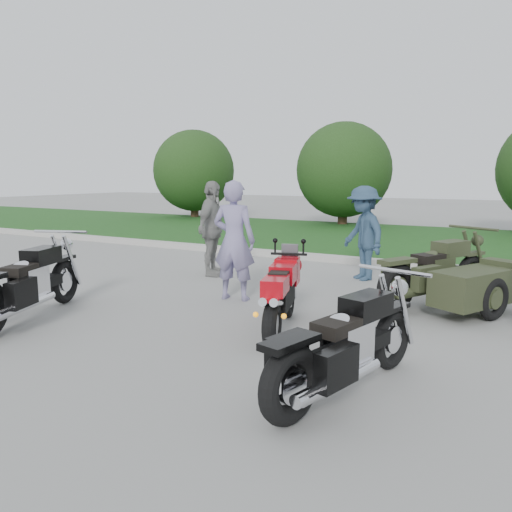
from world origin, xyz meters
The scene contains 12 objects.
ground centered at (0.00, 0.00, 0.00)m, with size 80.00×80.00×0.00m, color gray.
curb centered at (0.00, 6.00, 0.07)m, with size 60.00×0.30×0.15m, color #B3B0A8.
grass_strip centered at (0.00, 10.15, 0.07)m, with size 60.00×8.00×0.14m, color #265B1F.
tree_far_left centered at (-10.00, 13.50, 2.19)m, with size 3.60×3.60×4.00m.
tree_mid_left centered at (-3.00, 13.50, 2.19)m, with size 3.60×3.60×4.00m.
sportbike_red centered at (0.68, 0.67, 0.52)m, with size 0.71×1.82×0.88m.
cruiser_left centered at (-2.61, -0.59, 0.49)m, with size 1.05×2.41×0.97m.
cruiser_right centered at (2.01, -0.76, 0.45)m, with size 0.73×2.27×0.89m.
cruiser_sidecar centered at (2.51, 2.84, 0.46)m, with size 1.90×2.36×0.97m.
person_stripe centered at (-0.74, 1.85, 0.96)m, with size 0.70×0.46×1.93m, color #867EAC.
person_denim centered at (0.60, 4.40, 0.90)m, with size 1.17×0.67×1.81m, color #2C445D.
person_back centered at (-2.16, 3.32, 0.95)m, with size 1.11×0.46×1.90m, color gray.
Camera 1 is at (3.42, -4.90, 2.00)m, focal length 35.00 mm.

